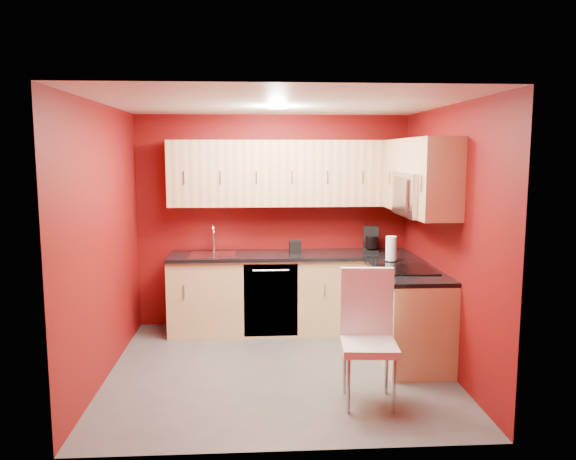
{
  "coord_description": "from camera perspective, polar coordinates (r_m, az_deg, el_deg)",
  "views": [
    {
      "loc": [
        -0.23,
        -5.15,
        2.05
      ],
      "look_at": [
        0.12,
        0.55,
        1.27
      ],
      "focal_mm": 35.0,
      "sensor_mm": 36.0,
      "label": 1
    }
  ],
  "objects": [
    {
      "name": "dishwasher_front",
      "position": [
        6.27,
        -1.75,
        -7.15
      ],
      "size": [
        0.6,
        0.02,
        0.82
      ],
      "primitive_type": "cube",
      "color": "black",
      "rests_on": "base_cabinets_back"
    },
    {
      "name": "dining_chair",
      "position": [
        4.71,
        8.23,
        -10.87
      ],
      "size": [
        0.48,
        0.5,
        1.1
      ],
      "primitive_type": null,
      "rotation": [
        0.0,
        0.0,
        -0.08
      ],
      "color": "silver",
      "rests_on": "floor"
    },
    {
      "name": "upper_cabinets_right",
      "position": [
        5.83,
        13.06,
        5.97
      ],
      "size": [
        0.35,
        1.55,
        0.75
      ],
      "color": "tan",
      "rests_on": "wall_right"
    },
    {
      "name": "coffee_maker",
      "position": [
        6.59,
        8.42,
        -0.96
      ],
      "size": [
        0.22,
        0.27,
        0.3
      ],
      "primitive_type": null,
      "rotation": [
        0.0,
        0.0,
        -0.19
      ],
      "color": "black",
      "rests_on": "countertop_back"
    },
    {
      "name": "microwave",
      "position": [
        5.6,
        13.39,
        3.57
      ],
      "size": [
        0.42,
        0.76,
        0.42
      ],
      "color": "silver",
      "rests_on": "upper_cabinets_right"
    },
    {
      "name": "cooktop",
      "position": [
        5.67,
        12.05,
        -3.95
      ],
      "size": [
        0.5,
        0.55,
        0.01
      ],
      "primitive_type": "cube",
      "color": "black",
      "rests_on": "countertop_right"
    },
    {
      "name": "napkin_holder",
      "position": [
        6.48,
        0.73,
        -1.73
      ],
      "size": [
        0.13,
        0.13,
        0.14
      ],
      "primitive_type": null,
      "rotation": [
        0.0,
        0.0,
        0.0
      ],
      "color": "black",
      "rests_on": "countertop_back"
    },
    {
      "name": "countertop_back",
      "position": [
        6.45,
        0.37,
        -2.58
      ],
      "size": [
        2.8,
        0.63,
        0.04
      ],
      "primitive_type": "cube",
      "color": "black",
      "rests_on": "base_cabinets_back"
    },
    {
      "name": "wall_left",
      "position": [
        5.38,
        -18.2,
        -1.17
      ],
      "size": [
        0.0,
        3.0,
        3.0
      ],
      "primitive_type": "plane",
      "rotation": [
        1.57,
        0.0,
        1.57
      ],
      "color": "#64090D",
      "rests_on": "floor"
    },
    {
      "name": "wall_front",
      "position": [
        3.74,
        0.13,
        -4.6
      ],
      "size": [
        3.2,
        0.0,
        3.2
      ],
      "primitive_type": "plane",
      "rotation": [
        -1.57,
        0.0,
        0.0
      ],
      "color": "#64090D",
      "rests_on": "floor"
    },
    {
      "name": "paper_towel",
      "position": [
        6.08,
        10.43,
        -1.89
      ],
      "size": [
        0.17,
        0.17,
        0.27
      ],
      "primitive_type": null,
      "rotation": [
        0.0,
        0.0,
        0.13
      ],
      "color": "white",
      "rests_on": "countertop_right"
    },
    {
      "name": "wall_back",
      "position": [
        6.7,
        -1.51,
        0.91
      ],
      "size": [
        3.2,
        0.0,
        3.2
      ],
      "primitive_type": "plane",
      "rotation": [
        1.57,
        0.0,
        0.0
      ],
      "color": "#64090D",
      "rests_on": "floor"
    },
    {
      "name": "base_cabinets_back",
      "position": [
        6.56,
        0.36,
        -6.47
      ],
      "size": [
        2.8,
        0.6,
        0.87
      ],
      "primitive_type": "cube",
      "color": "#DCC27E",
      "rests_on": "floor"
    },
    {
      "name": "sink",
      "position": [
        6.46,
        -7.63,
        -2.15
      ],
      "size": [
        0.52,
        0.42,
        0.35
      ],
      "color": "silver",
      "rests_on": "countertop_back"
    },
    {
      "name": "wall_right",
      "position": [
        5.52,
        15.9,
        -0.86
      ],
      "size": [
        0.0,
        3.0,
        3.0
      ],
      "primitive_type": "plane",
      "rotation": [
        1.57,
        0.0,
        -1.57
      ],
      "color": "#64090D",
      "rests_on": "floor"
    },
    {
      "name": "countertop_right",
      "position": [
        5.71,
        12.0,
        -4.12
      ],
      "size": [
        0.63,
        1.27,
        0.04
      ],
      "primitive_type": "cube",
      "color": "black",
      "rests_on": "base_cabinets_right"
    },
    {
      "name": "base_cabinets_right",
      "position": [
        5.84,
        11.97,
        -8.46
      ],
      "size": [
        0.6,
        1.3,
        0.87
      ],
      "primitive_type": "cube",
      "color": "#DCC27E",
      "rests_on": "floor"
    },
    {
      "name": "upper_cabinets_back",
      "position": [
        6.49,
        0.3,
        5.79
      ],
      "size": [
        2.8,
        0.35,
        0.75
      ],
      "primitive_type": "cube",
      "color": "tan",
      "rests_on": "wall_back"
    },
    {
      "name": "ceiling",
      "position": [
        5.17,
        -0.96,
        12.76
      ],
      "size": [
        3.2,
        3.2,
        0.0
      ],
      "primitive_type": "plane",
      "rotation": [
        3.14,
        0.0,
        0.0
      ],
      "color": "white",
      "rests_on": "wall_back"
    },
    {
      "name": "downlight",
      "position": [
        5.47,
        -1.1,
        12.33
      ],
      "size": [
        0.2,
        0.2,
        0.01
      ],
      "primitive_type": "cylinder",
      "color": "white",
      "rests_on": "ceiling"
    },
    {
      "name": "floor",
      "position": [
        5.54,
        -0.9,
        -13.93
      ],
      "size": [
        3.2,
        3.2,
        0.0
      ],
      "primitive_type": "plane",
      "color": "#514E4C",
      "rests_on": "ground"
    }
  ]
}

